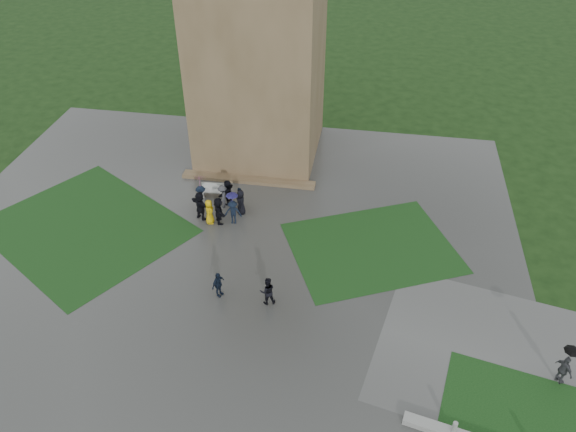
% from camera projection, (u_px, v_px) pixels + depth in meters
% --- Properties ---
extents(ground, '(120.00, 120.00, 0.00)m').
position_uv_depth(ground, '(204.00, 292.00, 29.28)').
color(ground, black).
extents(plaza, '(34.00, 34.00, 0.02)m').
position_uv_depth(plaza, '(214.00, 266.00, 30.86)').
color(plaza, '#363634').
rests_on(plaza, ground).
extents(lawn_inset_left, '(14.10, 13.46, 0.01)m').
position_uv_depth(lawn_inset_left, '(85.00, 228.00, 33.55)').
color(lawn_inset_left, '#123412').
rests_on(lawn_inset_left, plaza).
extents(lawn_inset_right, '(11.12, 10.15, 0.01)m').
position_uv_depth(lawn_inset_right, '(372.00, 248.00, 32.09)').
color(lawn_inset_right, '#123412').
rests_on(lawn_inset_right, plaza).
extents(tower, '(8.00, 8.00, 18.00)m').
position_uv_depth(tower, '(258.00, 26.00, 35.70)').
color(tower, brown).
rests_on(tower, ground).
extents(tower_plinth, '(9.00, 0.80, 0.22)m').
position_uv_depth(tower_plinth, '(248.00, 180.00, 37.56)').
color(tower_plinth, brown).
rests_on(tower_plinth, plaza).
extents(bench, '(1.61, 0.59, 0.92)m').
position_uv_depth(bench, '(214.00, 190.00, 35.93)').
color(bench, beige).
rests_on(bench, plaza).
extents(visitor_cluster, '(3.61, 3.72, 2.40)m').
position_uv_depth(visitor_cluster, '(218.00, 202.00, 34.10)').
color(visitor_cluster, black).
rests_on(visitor_cluster, plaza).
extents(pedestrian_mid, '(0.83, 1.01, 1.50)m').
position_uv_depth(pedestrian_mid, '(218.00, 284.00, 28.61)').
color(pedestrian_mid, black).
rests_on(pedestrian_mid, plaza).
extents(pedestrian_near, '(0.89, 0.69, 1.61)m').
position_uv_depth(pedestrian_near, '(267.00, 291.00, 28.15)').
color(pedestrian_near, black).
rests_on(pedestrian_near, plaza).
extents(pedestrian_path, '(0.92, 1.07, 2.24)m').
position_uv_depth(pedestrian_path, '(566.00, 366.00, 24.12)').
color(pedestrian_path, '#3F3F44').
rests_on(pedestrian_path, path).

